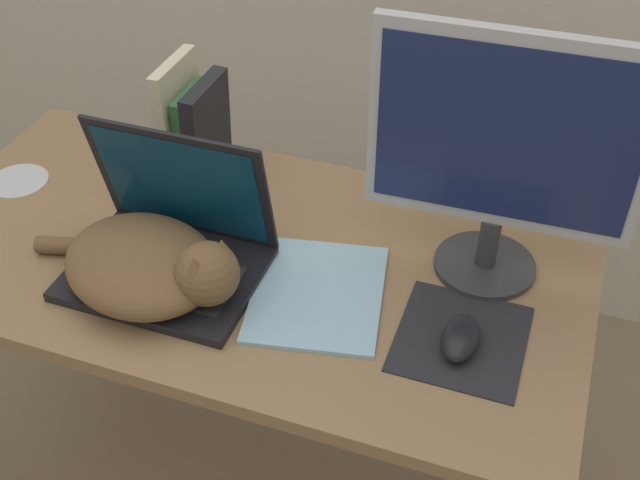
# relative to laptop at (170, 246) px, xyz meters

# --- Properties ---
(desk) EXTENTS (1.24, 0.65, 0.73)m
(desk) POSITION_rel_laptop_xyz_m (0.10, 0.08, -0.14)
(desk) COLOR #93704C
(desk) RESTS_ON ground_plane
(laptop) EXTENTS (0.33, 0.25, 0.26)m
(laptop) POSITION_rel_laptop_xyz_m (0.00, 0.00, 0.00)
(laptop) COLOR black
(laptop) RESTS_ON desk
(cat) EXTENTS (0.42, 0.32, 0.14)m
(cat) POSITION_rel_laptop_xyz_m (-0.00, -0.06, 0.01)
(cat) COLOR brown
(cat) RESTS_ON desk
(external_monitor) EXTENTS (0.44, 0.18, 0.45)m
(external_monitor) POSITION_rel_laptop_xyz_m (0.52, 0.18, 0.20)
(external_monitor) COLOR #333338
(external_monitor) RESTS_ON desk
(mousepad) EXTENTS (0.20, 0.22, 0.00)m
(mousepad) POSITION_rel_laptop_xyz_m (0.52, -0.00, -0.05)
(mousepad) COLOR #232328
(mousepad) RESTS_ON desk
(computer_mouse) EXTENTS (0.06, 0.11, 0.04)m
(computer_mouse) POSITION_rel_laptop_xyz_m (0.52, -0.02, -0.03)
(computer_mouse) COLOR black
(computer_mouse) RESTS_ON mousepad
(book_row) EXTENTS (0.09, 0.15, 0.24)m
(book_row) POSITION_rel_laptop_xyz_m (-0.09, 0.29, 0.06)
(book_row) COLOR beige
(book_row) RESTS_ON desk
(notepad) EXTENTS (0.27, 0.30, 0.01)m
(notepad) POSITION_rel_laptop_xyz_m (0.27, 0.02, -0.05)
(notepad) COLOR #99C6E0
(notepad) RESTS_ON desk
(cd_disc) EXTENTS (0.12, 0.12, 0.00)m
(cd_disc) POSITION_rel_laptop_xyz_m (-0.42, 0.13, -0.05)
(cd_disc) COLOR silver
(cd_disc) RESTS_ON desk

